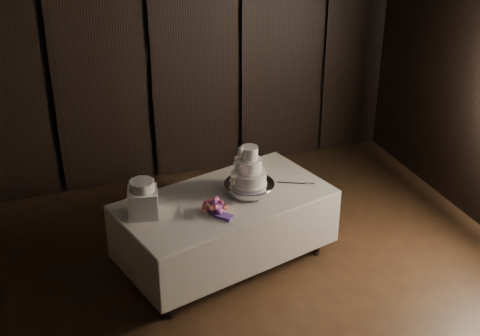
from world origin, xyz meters
name	(u,v)px	position (x,y,z in m)	size (l,w,h in m)	color
room	(269,209)	(0.00, 0.00, 1.50)	(6.08, 7.08, 3.08)	black
display_table	(225,229)	(0.17, 1.46, 0.42)	(2.19, 1.51, 0.76)	silver
cake_stand	(249,188)	(0.42, 1.50, 0.81)	(0.48, 0.48, 0.09)	silver
wedding_cake	(247,170)	(0.40, 1.48, 1.00)	(0.36, 0.32, 0.38)	white
bouquet	(214,207)	(0.00, 1.25, 0.82)	(0.26, 0.36, 0.17)	#E15069
box_pedestal	(143,202)	(-0.61, 1.43, 0.89)	(0.26, 0.26, 0.25)	white
small_cake	(142,186)	(-0.61, 1.43, 1.05)	(0.22, 0.22, 0.09)	white
cake_knife	(291,183)	(0.86, 1.51, 0.77)	(0.37, 0.02, 0.01)	silver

